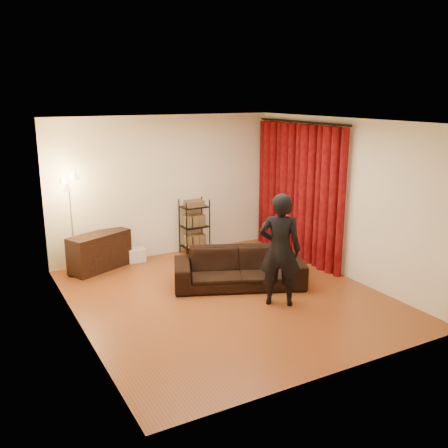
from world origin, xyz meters
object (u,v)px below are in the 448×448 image
person (280,250)px  wire_shelf (194,226)px  sofa (239,268)px  storage_boxes (137,255)px  floor_lamp (72,226)px  media_cabinet (100,251)px

person → wire_shelf: 2.87m
person → wire_shelf: bearing=-52.9°
sofa → person: size_ratio=1.24×
storage_boxes → floor_lamp: bearing=-171.2°
media_cabinet → floor_lamp: bearing=167.5°
person → floor_lamp: floor_lamp is taller
storage_boxes → wire_shelf: size_ratio=0.29×
media_cabinet → floor_lamp: (-0.47, -0.10, 0.56)m
sofa → person: (0.16, -0.91, 0.54)m
sofa → person: 1.07m
sofa → wire_shelf: size_ratio=1.94×
media_cabinet → storage_boxes: bearing=-17.5°
sofa → floor_lamp: bearing=164.5°
person → floor_lamp: size_ratio=0.96×
sofa → person: bearing=-57.2°
media_cabinet → wire_shelf: 1.92m
storage_boxes → floor_lamp: 1.42m
person → storage_boxes: 3.23m
floor_lamp → sofa: bearing=-38.4°
storage_boxes → person: bearing=-66.8°
sofa → storage_boxes: bearing=141.6°
storage_boxes → wire_shelf: (1.19, -0.04, 0.41)m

